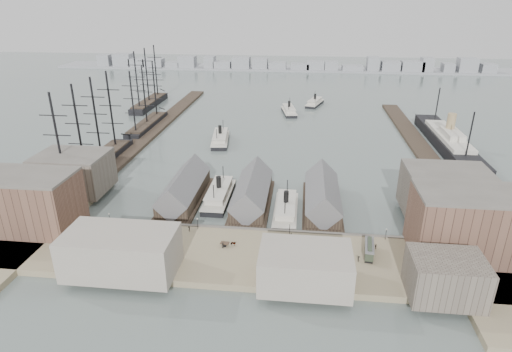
# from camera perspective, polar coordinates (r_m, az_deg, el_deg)

# --- Properties ---
(ground) EXTENTS (900.00, 900.00, 0.00)m
(ground) POSITION_cam_1_polar(r_m,az_deg,el_deg) (146.80, -1.33, -6.70)
(ground) COLOR #54615E
(ground) RESTS_ON ground
(quay) EXTENTS (180.00, 30.00, 2.00)m
(quay) POSITION_cam_1_polar(r_m,az_deg,el_deg) (129.42, -2.55, -10.66)
(quay) COLOR #857759
(quay) RESTS_ON ground
(seawall) EXTENTS (180.00, 1.20, 2.30)m
(seawall) POSITION_cam_1_polar(r_m,az_deg,el_deg) (141.77, -1.62, -7.33)
(seawall) COLOR #59544C
(seawall) RESTS_ON ground
(west_wharf) EXTENTS (10.00, 220.00, 1.60)m
(west_wharf) POSITION_cam_1_polar(r_m,az_deg,el_deg) (252.51, -13.73, 5.74)
(west_wharf) COLOR #2D231C
(west_wharf) RESTS_ON ground
(east_wharf) EXTENTS (10.00, 180.00, 1.60)m
(east_wharf) POSITION_cam_1_polar(r_m,az_deg,el_deg) (235.79, 20.99, 3.64)
(east_wharf) COLOR #2D231C
(east_wharf) RESTS_ON ground
(ferry_shed_west) EXTENTS (14.00, 42.00, 12.60)m
(ferry_shed_west) POSITION_cam_1_polar(r_m,az_deg,el_deg) (164.48, -9.56, -1.81)
(ferry_shed_west) COLOR #2D231C
(ferry_shed_west) RESTS_ON ground
(ferry_shed_center) EXTENTS (14.00, 42.00, 12.60)m
(ferry_shed_center) POSITION_cam_1_polar(r_m,az_deg,el_deg) (159.54, -0.53, -2.27)
(ferry_shed_center) COLOR #2D231C
(ferry_shed_center) RESTS_ON ground
(ferry_shed_east) EXTENTS (14.00, 42.00, 12.60)m
(ferry_shed_east) POSITION_cam_1_polar(r_m,az_deg,el_deg) (158.75, 8.83, -2.70)
(ferry_shed_east) COLOR #2D231C
(ferry_shed_east) RESTS_ON ground
(warehouse_west_front) EXTENTS (32.00, 18.00, 18.00)m
(warehouse_west_front) POSITION_cam_1_polar(r_m,az_deg,el_deg) (156.78, -28.34, -3.13)
(warehouse_west_front) COLOR brown
(warehouse_west_front) RESTS_ON west_land
(warehouse_west_back) EXTENTS (26.00, 20.00, 14.00)m
(warehouse_west_back) POSITION_cam_1_polar(r_m,az_deg,el_deg) (180.54, -23.13, 0.38)
(warehouse_west_back) COLOR #60564C
(warehouse_west_back) RESTS_ON west_land
(warehouse_east_front) EXTENTS (30.00, 18.00, 19.00)m
(warehouse_east_front) POSITION_cam_1_polar(r_m,az_deg,el_deg) (138.32, 26.23, -5.84)
(warehouse_east_front) COLOR brown
(warehouse_east_front) RESTS_ON east_land
(warehouse_east_back) EXTENTS (28.00, 20.00, 15.00)m
(warehouse_east_back) POSITION_cam_1_polar(r_m,az_deg,el_deg) (162.74, 23.89, -1.96)
(warehouse_east_back) COLOR #60564C
(warehouse_east_back) RESTS_ON east_land
(street_bldg_center) EXTENTS (24.00, 16.00, 10.00)m
(street_bldg_center) POSITION_cam_1_polar(r_m,az_deg,el_deg) (114.92, 6.57, -12.02)
(street_bldg_center) COLOR gray
(street_bldg_center) RESTS_ON quay
(street_bldg_west) EXTENTS (30.00, 16.00, 12.00)m
(street_bldg_west) POSITION_cam_1_polar(r_m,az_deg,el_deg) (123.92, -17.54, -9.67)
(street_bldg_west) COLOR gray
(street_bldg_west) RESTS_ON quay
(street_bldg_east) EXTENTS (18.00, 14.00, 11.00)m
(street_bldg_east) POSITION_cam_1_polar(r_m,az_deg,el_deg) (119.72, 23.97, -12.25)
(street_bldg_east) COLOR #60564C
(street_bldg_east) RESTS_ON quay
(lamp_post_far_w) EXTENTS (0.44, 0.44, 3.92)m
(lamp_post_far_w) POSITION_cam_1_polar(r_m,az_deg,el_deg) (150.98, -18.97, -5.13)
(lamp_post_far_w) COLOR black
(lamp_post_far_w) RESTS_ON quay
(lamp_post_near_w) EXTENTS (0.44, 0.44, 3.92)m
(lamp_post_near_w) POSITION_cam_1_polar(r_m,az_deg,el_deg) (141.17, -7.81, -6.03)
(lamp_post_near_w) COLOR black
(lamp_post_near_w) RESTS_ON quay
(lamp_post_near_e) EXTENTS (0.44, 0.44, 3.92)m
(lamp_post_near_e) POSITION_cam_1_polar(r_m,az_deg,el_deg) (137.33, 4.51, -6.75)
(lamp_post_near_e) COLOR black
(lamp_post_near_e) RESTS_ON quay
(lamp_post_far_e) EXTENTS (0.44, 0.44, 3.92)m
(lamp_post_far_e) POSITION_cam_1_polar(r_m,az_deg,el_deg) (139.97, 16.97, -7.17)
(lamp_post_far_e) COLOR black
(lamp_post_far_e) RESTS_ON quay
(far_shore) EXTENTS (500.00, 40.00, 15.72)m
(far_shore) POSITION_cam_1_polar(r_m,az_deg,el_deg) (466.05, 4.11, 14.38)
(far_shore) COLOR gray
(far_shore) RESTS_ON ground
(ferry_docked_west) EXTENTS (8.67, 28.89, 10.32)m
(ferry_docked_west) POSITION_cam_1_polar(r_m,az_deg,el_deg) (164.35, -4.95, -2.43)
(ferry_docked_west) COLOR black
(ferry_docked_west) RESTS_ON ground
(ferry_docked_east) EXTENTS (8.17, 27.23, 9.73)m
(ferry_docked_east) POSITION_cam_1_polar(r_m,az_deg,el_deg) (153.51, 3.99, -4.38)
(ferry_docked_east) COLOR black
(ferry_docked_east) RESTS_ON ground
(ferry_open_near) EXTENTS (11.88, 28.86, 10.01)m
(ferry_open_near) POSITION_cam_1_polar(r_m,az_deg,el_deg) (229.60, -4.79, 5.03)
(ferry_open_near) COLOR black
(ferry_open_near) RESTS_ON ground
(ferry_open_mid) EXTENTS (12.19, 26.16, 8.99)m
(ferry_open_mid) POSITION_cam_1_polar(r_m,az_deg,el_deg) (288.41, 4.42, 8.71)
(ferry_open_mid) COLOR black
(ferry_open_mid) RESTS_ON ground
(ferry_open_far) EXTENTS (14.22, 25.52, 8.73)m
(ferry_open_far) POSITION_cam_1_polar(r_m,az_deg,el_deg) (313.32, 7.84, 9.70)
(ferry_open_far) COLOR black
(ferry_open_far) RESTS_ON ground
(sailing_ship_near) EXTENTS (9.82, 67.66, 40.38)m
(sailing_ship_near) POSITION_cam_1_polar(r_m,az_deg,el_deg) (204.29, -20.80, 1.45)
(sailing_ship_near) COLOR black
(sailing_ship_near) RESTS_ON ground
(sailing_ship_mid) EXTENTS (8.84, 51.09, 36.35)m
(sailing_ship_mid) POSITION_cam_1_polar(r_m,az_deg,el_deg) (262.40, -14.30, 6.74)
(sailing_ship_mid) COLOR black
(sailing_ship_mid) RESTS_ON ground
(sailing_ship_far) EXTENTS (9.74, 54.13, 40.05)m
(sailing_ship_far) POSITION_cam_1_polar(r_m,az_deg,el_deg) (316.78, -14.03, 9.53)
(sailing_ship_far) COLOR black
(sailing_ship_far) RESTS_ON ground
(ocean_steamer) EXTENTS (12.43, 90.84, 18.17)m
(ocean_steamer) POSITION_cam_1_polar(r_m,az_deg,el_deg) (240.78, 24.20, 4.30)
(ocean_steamer) COLOR black
(ocean_steamer) RESTS_ON ground
(tram) EXTENTS (3.75, 10.12, 3.51)m
(tram) POSITION_cam_1_polar(r_m,az_deg,el_deg) (131.46, 14.85, -9.47)
(tram) COLOR black
(tram) RESTS_ON quay
(horse_cart_left) EXTENTS (4.71, 1.59, 1.67)m
(horse_cart_left) POSITION_cam_1_polar(r_m,az_deg,el_deg) (143.25, -20.73, -7.85)
(horse_cart_left) COLOR black
(horse_cart_left) RESTS_ON quay
(horse_cart_center) EXTENTS (4.90, 1.86, 1.49)m
(horse_cart_center) POSITION_cam_1_polar(r_m,az_deg,el_deg) (132.15, -3.47, -8.99)
(horse_cart_center) COLOR black
(horse_cart_center) RESTS_ON quay
(horse_cart_right) EXTENTS (4.61, 1.65, 1.58)m
(horse_cart_right) POSITION_cam_1_polar(r_m,az_deg,el_deg) (125.97, 9.77, -11.07)
(horse_cart_right) COLOR black
(horse_cart_right) RESTS_ON quay
(pedestrian_0) EXTENTS (0.75, 0.68, 1.69)m
(pedestrian_0) POSITION_cam_1_polar(r_m,az_deg,el_deg) (153.79, -21.92, -5.84)
(pedestrian_0) COLOR black
(pedestrian_0) RESTS_ON quay
(pedestrian_1) EXTENTS (0.96, 1.01, 1.64)m
(pedestrian_1) POSITION_cam_1_polar(r_m,az_deg,el_deg) (145.39, -21.58, -7.52)
(pedestrian_1) COLOR black
(pedestrian_1) RESTS_ON quay
(pedestrian_2) EXTENTS (0.70, 1.18, 1.79)m
(pedestrian_2) POSITION_cam_1_polar(r_m,az_deg,el_deg) (141.03, -8.91, -6.98)
(pedestrian_2) COLOR black
(pedestrian_2) RESTS_ON quay
(pedestrian_3) EXTENTS (0.40, 0.93, 1.58)m
(pedestrian_3) POSITION_cam_1_polar(r_m,az_deg,el_deg) (132.86, -12.41, -9.35)
(pedestrian_3) COLOR black
(pedestrian_3) RESTS_ON quay
(pedestrian_4) EXTENTS (0.86, 1.01, 1.76)m
(pedestrian_4) POSITION_cam_1_polar(r_m,az_deg,el_deg) (131.32, -4.46, -9.19)
(pedestrian_4) COLOR black
(pedestrian_4) RESTS_ON quay
(pedestrian_5) EXTENTS (0.68, 0.54, 1.71)m
(pedestrian_5) POSITION_cam_1_polar(r_m,az_deg,el_deg) (124.06, 3.79, -11.31)
(pedestrian_5) COLOR black
(pedestrian_5) RESTS_ON quay
(pedestrian_6) EXTENTS (1.10, 1.02, 1.80)m
(pedestrian_6) POSITION_cam_1_polar(r_m,az_deg,el_deg) (136.01, 4.73, -7.96)
(pedestrian_6) COLOR black
(pedestrian_6) RESTS_ON quay
(pedestrian_7) EXTENTS (0.90, 1.28, 1.80)m
(pedestrian_7) POSITION_cam_1_polar(r_m,az_deg,el_deg) (128.22, 13.53, -10.70)
(pedestrian_7) COLOR black
(pedestrian_7) RESTS_ON quay
(pedestrian_8) EXTENTS (0.96, 0.88, 1.58)m
(pedestrian_8) POSITION_cam_1_polar(r_m,az_deg,el_deg) (135.52, 15.68, -9.02)
(pedestrian_8) COLOR black
(pedestrian_8) RESTS_ON quay
(pedestrian_9) EXTENTS (0.84, 0.62, 1.58)m
(pedestrian_9) POSITION_cam_1_polar(r_m,az_deg,el_deg) (132.91, 20.62, -10.40)
(pedestrian_9) COLOR black
(pedestrian_9) RESTS_ON quay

